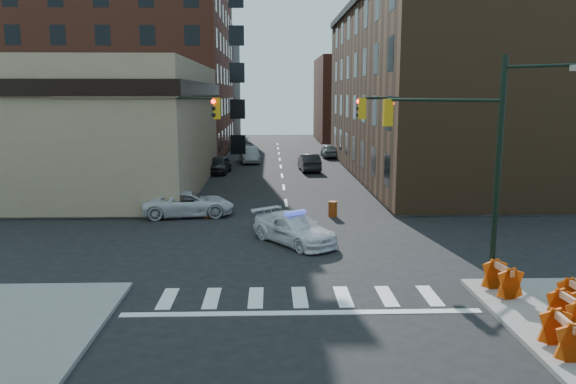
{
  "coord_description": "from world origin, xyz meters",
  "views": [
    {
      "loc": [
        -0.98,
        -25.06,
        6.89
      ],
      "look_at": [
        -0.14,
        1.55,
        2.2
      ],
      "focal_mm": 35.0,
      "sensor_mm": 36.0,
      "label": 1
    }
  ],
  "objects": [
    {
      "name": "barricade_se_c",
      "position": [
        7.69,
        -9.84,
        0.63
      ],
      "size": [
        0.74,
        1.32,
        0.95
      ],
      "primitive_type": null,
      "rotation": [
        0.0,
        0.0,
        1.65
      ],
      "color": "#D7410A",
      "rests_on": "sidewalk_se"
    },
    {
      "name": "signal_pole_nw",
      "position": [
        -5.85,
        5.34,
        4.34
      ],
      "size": [
        3.58,
        3.67,
        8.0
      ],
      "rotation": [
        0.0,
        0.0,
        -0.79
      ],
      "color": "black",
      "rests_on": "sidewalk_nw"
    },
    {
      "name": "police_car",
      "position": [
        0.12,
        0.24,
        0.7
      ],
      "size": [
        4.39,
        5.02,
        1.39
      ],
      "primitive_type": "imported",
      "rotation": [
        0.0,
        0.0,
        0.63
      ],
      "color": "white",
      "rests_on": "ground"
    },
    {
      "name": "barricade_nw_a",
      "position": [
        -6.58,
        7.23,
        0.61
      ],
      "size": [
        1.3,
        0.81,
        0.91
      ],
      "primitive_type": null,
      "rotation": [
        0.0,
        0.0,
        -0.17
      ],
      "color": "orange",
      "rests_on": "sidewalk_nw"
    },
    {
      "name": "signal_pole_se",
      "position": [
        6.04,
        -5.52,
        4.61
      ],
      "size": [
        5.4,
        5.27,
        8.0
      ],
      "rotation": [
        0.0,
        0.0,
        2.36
      ],
      "color": "black",
      "rests_on": "sidewalk_se"
    },
    {
      "name": "sidewalk_nw",
      "position": [
        -23.0,
        32.75,
        0.07
      ],
      "size": [
        34.0,
        54.5,
        0.15
      ],
      "primitive_type": "cube",
      "color": "gray",
      "rests_on": "ground"
    },
    {
      "name": "tree_ne_far",
      "position": [
        7.5,
        34.0,
        3.49
      ],
      "size": [
        3.0,
        3.0,
        4.85
      ],
      "color": "black",
      "rests_on": "sidewalk_ne"
    },
    {
      "name": "barrel_road",
      "position": [
        2.54,
        5.9,
        0.44
      ],
      "size": [
        0.6,
        0.6,
        0.88
      ],
      "primitive_type": "cylinder",
      "rotation": [
        0.0,
        0.0,
        0.25
      ],
      "color": "#D26909",
      "rests_on": "ground"
    },
    {
      "name": "parked_car_wdeep",
      "position": [
        -4.41,
        42.95,
        0.73
      ],
      "size": [
        2.19,
        5.08,
        1.46
      ],
      "primitive_type": "imported",
      "rotation": [
        0.0,
        0.0,
        0.03
      ],
      "color": "black",
      "rests_on": "ground"
    },
    {
      "name": "pedestrian_a",
      "position": [
        -8.0,
        6.62,
        0.93
      ],
      "size": [
        0.57,
        0.37,
        1.55
      ],
      "primitive_type": "imported",
      "rotation": [
        0.0,
        0.0,
        -0.0
      ],
      "color": "black",
      "rests_on": "sidewalk_nw"
    },
    {
      "name": "apartment_block",
      "position": [
        -18.5,
        40.0,
        12.0
      ],
      "size": [
        25.0,
        25.0,
        24.0
      ],
      "primitive_type": "cube",
      "color": "brown",
      "rests_on": "ground"
    },
    {
      "name": "barricade_nw_b",
      "position": [
        -10.11,
        7.17,
        0.64
      ],
      "size": [
        1.4,
        0.86,
        0.98
      ],
      "primitive_type": null,
      "rotation": [
        0.0,
        0.0,
        0.17
      ],
      "color": "#DC550A",
      "rests_on": "sidewalk_nw"
    },
    {
      "name": "pedestrian_b",
      "position": [
        -9.59,
        9.04,
        1.12
      ],
      "size": [
        1.02,
        0.83,
        1.93
      ],
      "primitive_type": "imported",
      "rotation": [
        0.0,
        0.0,
        -0.12
      ],
      "color": "black",
      "rests_on": "sidewalk_nw"
    },
    {
      "name": "filler_nw",
      "position": [
        -16.0,
        62.0,
        8.0
      ],
      "size": [
        20.0,
        18.0,
        16.0
      ],
      "primitive_type": "cube",
      "color": "brown",
      "rests_on": "ground"
    },
    {
      "name": "filler_ne",
      "position": [
        14.0,
        58.0,
        6.0
      ],
      "size": [
        16.0,
        16.0,
        12.0
      ],
      "primitive_type": "cube",
      "color": "brown",
      "rests_on": "ground"
    },
    {
      "name": "parked_car_wfar",
      "position": [
        -3.09,
        31.26,
        0.8
      ],
      "size": [
        2.32,
        5.04,
        1.6
      ],
      "primitive_type": "imported",
      "rotation": [
        0.0,
        0.0,
        0.13
      ],
      "color": "#999CA2",
      "rests_on": "ground"
    },
    {
      "name": "parked_car_efar",
      "position": [
        5.5,
        35.73,
        0.74
      ],
      "size": [
        1.78,
        4.37,
        1.48
      ],
      "primitive_type": "imported",
      "rotation": [
        0.0,
        0.0,
        3.15
      ],
      "color": "gray",
      "rests_on": "ground"
    },
    {
      "name": "commercial_row_ne",
      "position": [
        13.0,
        22.5,
        7.0
      ],
      "size": [
        14.0,
        34.0,
        14.0
      ],
      "primitive_type": "cube",
      "color": "#4D331E",
      "rests_on": "ground"
    },
    {
      "name": "sidewalk_ne",
      "position": [
        23.0,
        32.75,
        0.07
      ],
      "size": [
        34.0,
        54.5,
        0.15
      ],
      "primitive_type": "cube",
      "color": "gray",
      "rests_on": "ground"
    },
    {
      "name": "barricade_se_e",
      "position": [
        6.66,
        -11.5,
        0.65
      ],
      "size": [
        0.73,
        1.36,
        0.99
      ],
      "primitive_type": null,
      "rotation": [
        0.0,
        0.0,
        1.52
      ],
      "color": "red",
      "rests_on": "sidewalk_se"
    },
    {
      "name": "parked_car_enear",
      "position": [
        2.5,
        24.95,
        0.77
      ],
      "size": [
        1.93,
        4.75,
        1.53
      ],
      "primitive_type": "imported",
      "rotation": [
        0.0,
        0.0,
        3.21
      ],
      "color": "black",
      "rests_on": "ground"
    },
    {
      "name": "parked_car_wnear",
      "position": [
        -5.5,
        23.64,
        0.75
      ],
      "size": [
        2.2,
        4.57,
        1.5
      ],
      "primitive_type": "imported",
      "rotation": [
        0.0,
        0.0,
        -0.1
      ],
      "color": "black",
      "rests_on": "ground"
    },
    {
      "name": "signal_pole_ne",
      "position": [
        5.84,
        5.35,
        4.34
      ],
      "size": [
        3.67,
        3.58,
        8.0
      ],
      "rotation": [
        0.0,
        0.0,
        -2.36
      ],
      "color": "black",
      "rests_on": "sidewalk_ne"
    },
    {
      "name": "bank_building",
      "position": [
        -17.0,
        16.5,
        4.5
      ],
      "size": [
        22.0,
        22.0,
        9.0
      ],
      "primitive_type": "cube",
      "color": "#998764",
      "rests_on": "ground"
    },
    {
      "name": "ground",
      "position": [
        0.0,
        0.0,
        0.0
      ],
      "size": [
        140.0,
        140.0,
        0.0
      ],
      "primitive_type": "plane",
      "color": "black",
      "rests_on": "ground"
    },
    {
      "name": "tree_ne_near",
      "position": [
        7.5,
        26.0,
        3.49
      ],
      "size": [
        3.0,
        3.0,
        4.85
      ],
      "color": "black",
      "rests_on": "sidewalk_ne"
    },
    {
      "name": "pickup",
      "position": [
        -5.66,
        6.34,
        0.71
      ],
      "size": [
        5.43,
        3.11,
        1.43
      ],
      "primitive_type": "imported",
      "rotation": [
        0.0,
        0.0,
        1.72
      ],
      "color": "silver",
      "rests_on": "ground"
    },
    {
      "name": "barricade_se_a",
      "position": [
        6.87,
        -7.08,
        0.66
      ],
      "size": [
        0.85,
        1.44,
        1.02
      ],
      "primitive_type": null,
      "rotation": [
        0.0,
        0.0,
        1.7
      ],
      "color": "red",
      "rests_on": "sidewalk_se"
    },
    {
      "name": "pedestrian_c",
      "position": [
        -13.0,
        9.43,
        1.08
      ],
      "size": [
        1.07,
        1.11,
        1.86
      ],
      "primitive_type": "imported",
      "rotation": [
        0.0,
        0.0,
        0.83
      ],
      "color": "#1F262E",
      "rests_on": "sidewalk_nw"
    },
    {
      "name": "barrel_bank",
      "position": [
        -4.54,
        5.93,
        0.46
      ],
      "size": [
        0.59,
        0.59,
        0.91
      ],
      "primitive_type": "cylinder",
      "rotation": [
        0.0,
        0.0,
        -0.16
      ],
      "color": "#D24509",
      "rests_on": "ground"
    }
  ]
}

